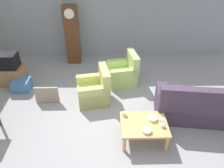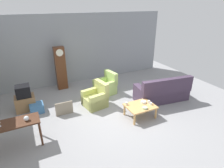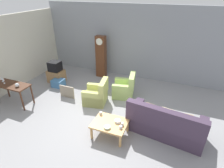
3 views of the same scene
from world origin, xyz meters
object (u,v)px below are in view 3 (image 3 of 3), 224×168
Objects in this scene: glass_dome_cloche at (17,85)px; bowl_shallow_green at (107,127)px; armchair_olive_far at (125,89)px; couch_floral at (165,125)px; tv_crt at (55,66)px; armchair_olive_near at (97,95)px; storage_box_blue at (58,83)px; tv_stand_cabinet at (56,76)px; framed_picture_leaning at (67,92)px; wine_glass_tall at (2,79)px; bowl_white_stacked at (118,121)px; console_table_dark at (12,87)px; cup_white_porcelain at (122,124)px; grandfather_clock at (101,57)px; cup_cream_tall at (101,113)px; cup_blue_rimmed at (121,127)px; wine_glass_mid at (3,80)px; coffee_table_wood at (110,124)px.

bowl_shallow_green is at bearing -6.74° from glass_dome_cloche.
couch_floral is at bearing -42.98° from armchair_olive_far.
armchair_olive_near is at bearing -19.79° from tv_crt.
storage_box_blue is 3.48× the size of glass_dome_cloche.
tv_stand_cabinet reaches higher than framed_picture_leaning.
wine_glass_tall is (-4.28, 0.50, 0.43)m from bowl_shallow_green.
bowl_white_stacked is at bearing -2.13° from wine_glass_tall.
console_table_dark is at bearing -99.32° from tv_crt.
armchair_olive_near and armchair_olive_far have the same top height.
cup_white_porcelain reaches higher than storage_box_blue.
armchair_olive_far is 5.27× the size of wine_glass_tall.
cup_cream_tall is (1.47, -3.26, -0.48)m from grandfather_clock.
console_table_dark is at bearing 171.22° from glass_dome_cloche.
tv_stand_cabinet is (0.33, 1.99, -0.40)m from console_table_dark.
tv_crt is (-4.92, 1.64, 0.39)m from couch_floral.
armchair_olive_near is 1.97× the size of storage_box_blue.
bowl_white_stacked is (3.34, -1.77, 0.31)m from storage_box_blue.
tv_crt reaches higher than cup_blue_rimmed.
cup_blue_rimmed is (-0.00, -0.12, -0.01)m from cup_white_porcelain.
armchair_olive_near is 11.16× the size of cup_blue_rimmed.
wine_glass_mid is (-2.23, -3.30, -0.05)m from grandfather_clock.
cup_cream_tall is 0.63m from bowl_shallow_green.
tv_stand_cabinet is at bearing 68.27° from wine_glass_tall.
wine_glass_tall is at bearing -111.73° from tv_crt.
tv_stand_cabinet is 3.41× the size of wine_glass_mid.
tv_crt is 2.40× the size of wine_glass_mid.
framed_picture_leaning is at bearing -100.99° from grandfather_clock.
cup_blue_rimmed is at bearing -45.51° from armchair_olive_near.
armchair_olive_far reaches higher than cup_blue_rimmed.
wine_glass_tall is (-4.26, 0.27, 0.52)m from coffee_table_wood.
storage_box_blue is 3.21m from cup_cream_tall.
couch_floral is 5.58m from wine_glass_mid.
bowl_shallow_green is 4.33m from wine_glass_tall.
cup_cream_tall is at bearing -30.54° from storage_box_blue.
cup_white_porcelain is at bearing -16.74° from cup_cream_tall.
bowl_white_stacked is (-0.16, 0.08, -0.01)m from cup_white_porcelain.
wine_glass_tall is (-0.79, 0.09, 0.05)m from glass_dome_cloche.
tv_stand_cabinet is at bearing 179.44° from armchair_olive_far.
console_table_dark is at bearing -157.61° from armchair_olive_near.
armchair_olive_far reaches higher than cup_cream_tall.
armchair_olive_near is 1.53× the size of framed_picture_leaning.
coffee_table_wood is 0.38m from cup_blue_rimmed.
armchair_olive_far is 1.35× the size of tv_stand_cabinet.
grandfather_clock reaches higher than storage_box_blue.
coffee_table_wood is at bearing -30.73° from storage_box_blue.
couch_floral reaches higher than wine_glass_mid.
couch_floral reaches higher than bowl_white_stacked.
grandfather_clock reaches higher than cup_cream_tall.
console_table_dark is 2.17× the size of framed_picture_leaning.
armchair_olive_near is 3.41m from wine_glass_tall.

